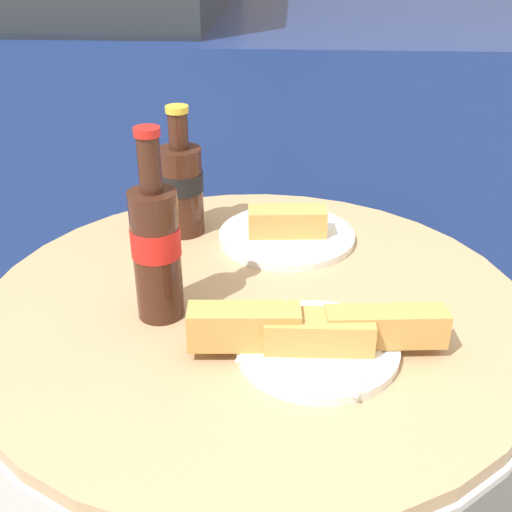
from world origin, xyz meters
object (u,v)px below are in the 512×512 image
object	(u,v)px
cola_bottle_left	(181,185)
parked_car	(27,68)
cola_bottle_right	(156,247)
lunch_plate_far	(315,336)
lunch_plate_near	(287,232)
bistro_table	(255,398)

from	to	relation	value
cola_bottle_left	parked_car	world-z (taller)	parked_car
cola_bottle_right	lunch_plate_far	bearing A→B (deg)	-20.49
lunch_plate_near	parked_car	world-z (taller)	parked_car
bistro_table	cola_bottle_left	distance (m)	0.36
bistro_table	cola_bottle_left	world-z (taller)	cola_bottle_left
cola_bottle_right	bistro_table	bearing A→B (deg)	17.80
lunch_plate_far	parked_car	bearing A→B (deg)	119.68
bistro_table	cola_bottle_right	world-z (taller)	cola_bottle_right
lunch_plate_near	lunch_plate_far	world-z (taller)	lunch_plate_far
lunch_plate_near	lunch_plate_far	xyz separation A→B (m)	(0.04, -0.31, 0.01)
cola_bottle_right	lunch_plate_far	xyz separation A→B (m)	(0.20, -0.08, -0.08)
bistro_table	lunch_plate_near	distance (m)	0.27
cola_bottle_right	lunch_plate_far	size ratio (longest dim) A/B	0.82
bistro_table	cola_bottle_left	bearing A→B (deg)	121.80
cola_bottle_right	lunch_plate_near	world-z (taller)	cola_bottle_right
bistro_table	cola_bottle_right	distance (m)	0.31
bistro_table	lunch_plate_far	size ratio (longest dim) A/B	2.47
bistro_table	lunch_plate_far	xyz separation A→B (m)	(0.08, -0.12, 0.20)
cola_bottle_left	parked_car	distance (m)	1.88
bistro_table	cola_bottle_right	xyz separation A→B (m)	(-0.12, -0.04, 0.28)
cola_bottle_right	cola_bottle_left	bearing A→B (deg)	92.11
bistro_table	lunch_plate_near	bearing A→B (deg)	77.53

